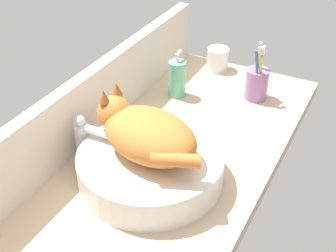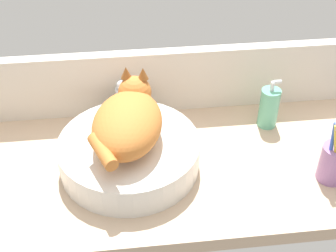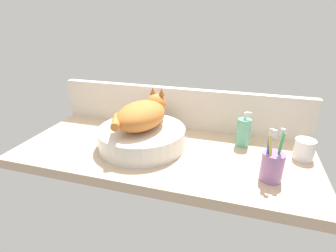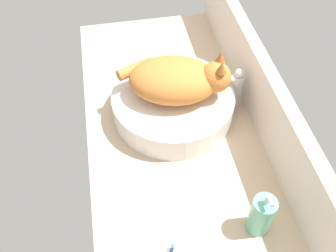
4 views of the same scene
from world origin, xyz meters
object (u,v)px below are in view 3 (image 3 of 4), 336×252
(sink_basin, at_px, (142,137))
(cat, at_px, (142,114))
(soap_dispenser, at_px, (243,132))
(water_glass, at_px, (304,150))
(faucet, at_px, (155,115))
(toothbrush_cup, at_px, (272,166))

(sink_basin, bearing_deg, cat, 80.83)
(cat, bearing_deg, soap_dispenser, 16.29)
(cat, height_order, water_glass, cat)
(sink_basin, distance_m, faucet, 0.19)
(toothbrush_cup, distance_m, water_glass, 0.23)
(soap_dispenser, height_order, toothbrush_cup, toothbrush_cup)
(cat, xyz_separation_m, soap_dispenser, (0.40, 0.12, -0.08))
(soap_dispenser, bearing_deg, faucet, 171.93)
(faucet, xyz_separation_m, water_glass, (0.64, -0.11, -0.04))
(soap_dispenser, distance_m, water_glass, 0.23)
(faucet, distance_m, water_glass, 0.65)
(toothbrush_cup, bearing_deg, sink_basin, 168.67)
(cat, xyz_separation_m, water_glass, (0.63, 0.07, -0.10))
(water_glass, bearing_deg, sink_basin, -172.45)
(sink_basin, height_order, cat, cat)
(faucet, relative_size, toothbrush_cup, 0.73)
(faucet, bearing_deg, soap_dispenser, -8.07)
(sink_basin, xyz_separation_m, toothbrush_cup, (0.50, -0.10, 0.01))
(faucet, height_order, water_glass, faucet)
(faucet, bearing_deg, cat, -86.61)
(soap_dispenser, xyz_separation_m, toothbrush_cup, (0.10, -0.23, -0.01))
(sink_basin, height_order, faucet, faucet)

